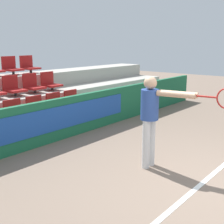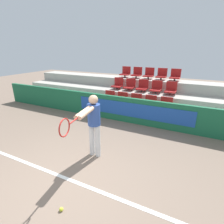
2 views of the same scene
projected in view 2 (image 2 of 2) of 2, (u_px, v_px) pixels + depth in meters
ground_plane at (64, 186)px, 3.41m from camera, size 30.00×30.00×0.00m
court_baseline at (70, 180)px, 3.56m from camera, size 5.81×0.08×0.01m
barrier_wall at (129, 110)px, 6.20m from camera, size 12.28×0.14×0.91m
bleacher_tier_front at (134, 112)px, 6.73m from camera, size 11.88×0.89×0.41m
bleacher_tier_middle at (141, 101)px, 7.41m from camera, size 11.88×0.89×0.82m
bleacher_tier_back at (147, 92)px, 8.09m from camera, size 11.88×0.89×1.23m
stadium_chair_0 at (109, 98)px, 7.17m from camera, size 0.42×0.43×0.49m
stadium_chair_1 at (121, 100)px, 6.93m from camera, size 0.42×0.43×0.49m
stadium_chair_2 at (135, 102)px, 6.69m from camera, size 0.42×0.43×0.49m
stadium_chair_3 at (150, 103)px, 6.45m from camera, size 0.42×0.43×0.49m
stadium_chair_4 at (166, 106)px, 6.22m from camera, size 0.42×0.43×0.49m
stadium_chair_5 at (118, 84)px, 7.77m from camera, size 0.42×0.43×0.49m
stadium_chair_6 at (130, 86)px, 7.54m from camera, size 0.42×0.43×0.49m
stadium_chair_7 at (143, 87)px, 7.30m from camera, size 0.42×0.43×0.49m
stadium_chair_8 at (156, 88)px, 7.06m from camera, size 0.42×0.43×0.49m
stadium_chair_9 at (171, 89)px, 6.82m from camera, size 0.42×0.43×0.49m
stadium_chair_10 at (125, 73)px, 8.38m from camera, size 0.42×0.43×0.49m
stadium_chair_11 at (137, 73)px, 8.14m from camera, size 0.42×0.43×0.49m
stadium_chair_12 at (149, 74)px, 7.91m from camera, size 0.42×0.43×0.49m
stadium_chair_13 at (162, 75)px, 7.67m from camera, size 0.42×0.43×0.49m
stadium_chair_14 at (175, 76)px, 7.43m from camera, size 0.42×0.43×0.49m
tennis_player at (93, 121)px, 4.00m from camera, size 0.37×1.51×1.55m
tennis_ball at (61, 209)px, 2.87m from camera, size 0.07×0.07×0.07m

